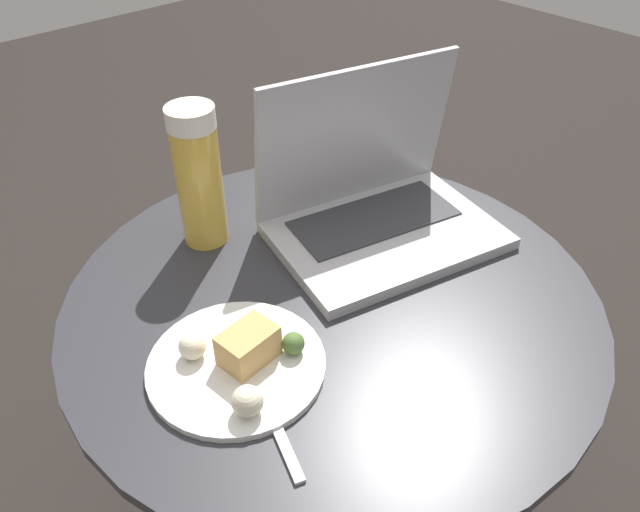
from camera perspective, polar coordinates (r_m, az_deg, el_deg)
ground_plane at (r=1.29m, az=0.80°, el=-21.85°), size 6.00×6.00×0.00m
table at (r=0.97m, az=1.00°, el=-10.19°), size 0.73×0.73×0.54m
laptop at (r=0.96m, az=5.08°, el=4.99°), size 0.38×0.30×0.25m
beer_glass at (r=0.92m, az=-11.04°, el=7.11°), size 0.07×0.07×0.22m
snack_plate at (r=0.76m, az=-7.40°, el=-9.54°), size 0.22×0.22×0.05m
fork at (r=0.73m, az=-5.01°, el=-13.15°), size 0.08×0.19×0.00m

